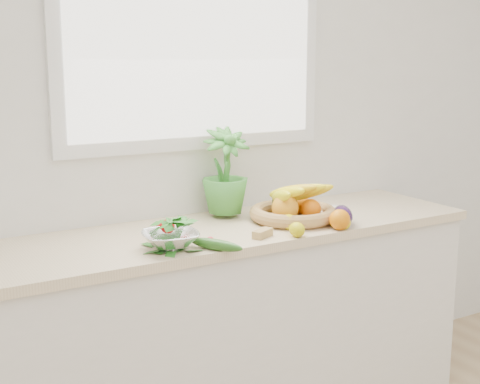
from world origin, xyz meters
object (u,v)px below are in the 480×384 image
apple (166,230)px  fruit_basket (293,209)px  potted_herb (225,171)px  cucumber (216,245)px  colander_with_spinach (170,235)px  eggplant (343,215)px

apple → fruit_basket: fruit_basket is taller
potted_herb → cucumber: bearing=-123.3°
fruit_basket → colander_with_spinach: size_ratio=2.03×
cucumber → colander_with_spinach: bearing=146.2°
potted_herb → colander_with_spinach: size_ratio=1.56×
cucumber → colander_with_spinach: colander_with_spinach is taller
potted_herb → colander_with_spinach: (-0.44, -0.36, -0.15)m
apple → colander_with_spinach: bearing=-107.4°
eggplant → potted_herb: potted_herb is taller
cucumber → eggplant: bearing=6.1°
fruit_basket → colander_with_spinach: bearing=-168.4°
apple → fruit_basket: 0.62m
cucumber → potted_herb: potted_herb is taller
eggplant → fruit_basket: fruit_basket is taller
apple → potted_herb: 0.50m
cucumber → colander_with_spinach: 0.18m
fruit_basket → apple: bearing=-178.1°
cucumber → colander_with_spinach: (-0.14, 0.10, 0.04)m
cucumber → potted_herb: (0.30, 0.45, 0.19)m
eggplant → colander_with_spinach: bearing=178.2°
apple → colander_with_spinach: (-0.04, -0.11, 0.01)m
eggplant → fruit_basket: size_ratio=0.40×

